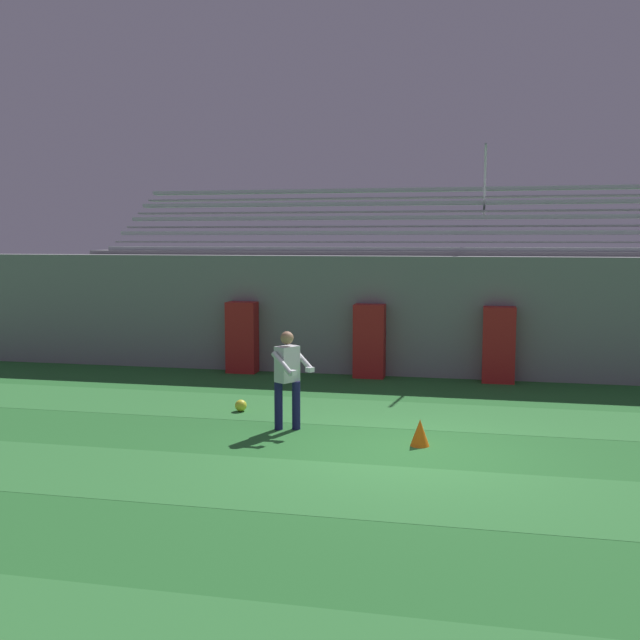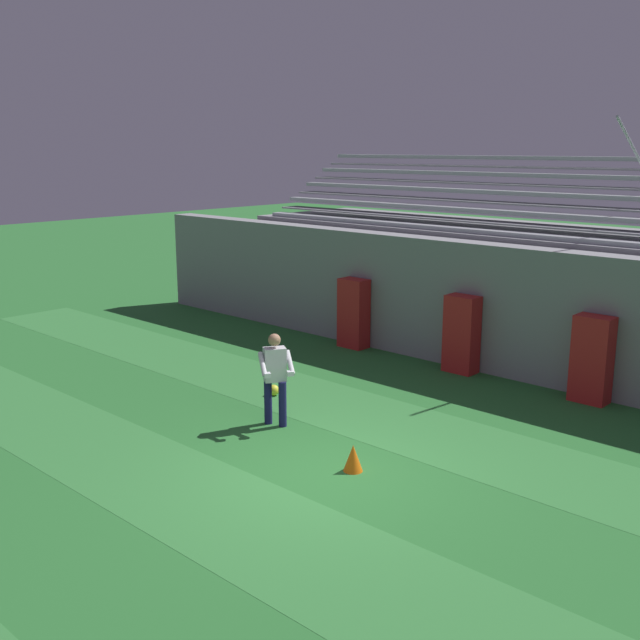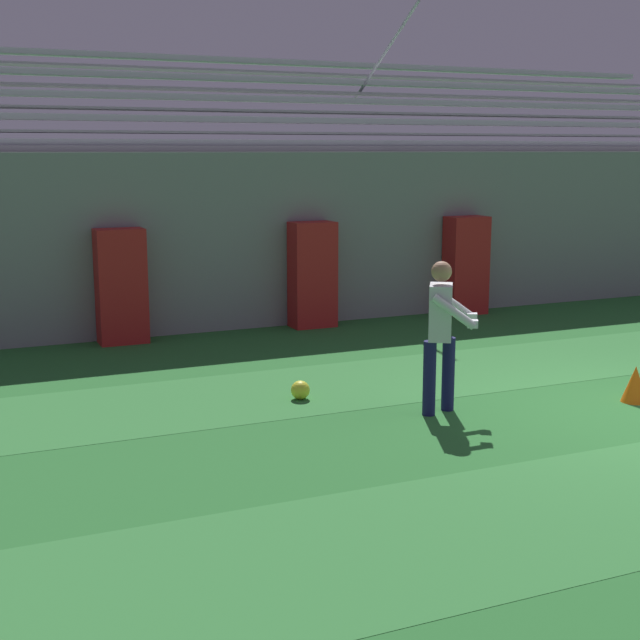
# 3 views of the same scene
# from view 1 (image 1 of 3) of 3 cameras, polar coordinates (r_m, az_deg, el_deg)

# --- Properties ---
(ground_plane) EXTENTS (80.00, 80.00, 0.00)m
(ground_plane) POSITION_cam_1_polar(r_m,az_deg,el_deg) (11.52, 6.63, -9.99)
(ground_plane) COLOR #286B2D
(turf_stripe_mid) EXTENTS (28.00, 2.11, 0.01)m
(turf_stripe_mid) POSITION_cam_1_polar(r_m,az_deg,el_deg) (9.83, 5.59, -12.85)
(turf_stripe_mid) COLOR #337A38
(turf_stripe_mid) RESTS_ON ground
(turf_stripe_far) EXTENTS (28.00, 2.11, 0.01)m
(turf_stripe_far) POSITION_cam_1_polar(r_m,az_deg,el_deg) (13.86, 7.61, -7.20)
(turf_stripe_far) COLOR #337A38
(turf_stripe_far) RESTS_ON ground
(back_wall) EXTENTS (24.00, 0.60, 2.80)m
(back_wall) POSITION_cam_1_polar(r_m,az_deg,el_deg) (17.64, 8.74, 0.27)
(back_wall) COLOR gray
(back_wall) RESTS_ON ground
(padding_pillar_gate_left) EXTENTS (0.71, 0.44, 1.70)m
(padding_pillar_gate_left) POSITION_cam_1_polar(r_m,az_deg,el_deg) (17.31, 3.78, -1.61)
(padding_pillar_gate_left) COLOR #B21E1E
(padding_pillar_gate_left) RESTS_ON ground
(padding_pillar_gate_right) EXTENTS (0.71, 0.44, 1.70)m
(padding_pillar_gate_right) POSITION_cam_1_polar(r_m,az_deg,el_deg) (17.14, 13.46, -1.85)
(padding_pillar_gate_right) COLOR #B21E1E
(padding_pillar_gate_right) RESTS_ON ground
(padding_pillar_far_left) EXTENTS (0.71, 0.44, 1.70)m
(padding_pillar_far_left) POSITION_cam_1_polar(r_m,az_deg,el_deg) (18.02, -5.96, -1.32)
(padding_pillar_far_left) COLOR #B21E1E
(padding_pillar_far_left) RESTS_ON ground
(bleacher_stand) EXTENTS (18.00, 4.05, 5.43)m
(bleacher_stand) POSITION_cam_1_polar(r_m,az_deg,el_deg) (19.96, 9.15, 1.25)
(bleacher_stand) COLOR gray
(bleacher_stand) RESTS_ON ground
(goalkeeper) EXTENTS (0.71, 0.74, 1.67)m
(goalkeeper) POSITION_cam_1_polar(r_m,az_deg,el_deg) (12.57, -2.46, -4.12)
(goalkeeper) COLOR #19194C
(goalkeeper) RESTS_ON ground
(soccer_ball) EXTENTS (0.22, 0.22, 0.22)m
(soccer_ball) POSITION_cam_1_polar(r_m,az_deg,el_deg) (14.11, -6.05, -6.50)
(soccer_ball) COLOR yellow
(soccer_ball) RESTS_ON ground
(traffic_cone) EXTENTS (0.30, 0.30, 0.42)m
(traffic_cone) POSITION_cam_1_polar(r_m,az_deg,el_deg) (11.85, 7.62, -8.50)
(traffic_cone) COLOR orange
(traffic_cone) RESTS_ON ground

